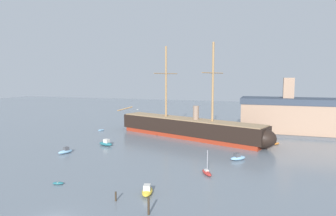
# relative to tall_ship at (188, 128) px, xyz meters

# --- Properties ---
(tall_ship) EXTENTS (55.61, 24.09, 27.87)m
(tall_ship) POSITION_rel_tall_ship_xyz_m (0.00, 0.00, 0.00)
(tall_ship) COLOR maroon
(tall_ship) RESTS_ON ground
(dinghy_foreground_left) EXTENTS (2.04, 1.32, 0.44)m
(dinghy_foreground_left) POSITION_rel_tall_ship_xyz_m (-10.75, -44.92, -2.77)
(dinghy_foreground_left) COLOR #236670
(dinghy_foreground_left) RESTS_ON ground
(motorboat_foreground_right) EXTENTS (2.48, 4.08, 1.60)m
(motorboat_foreground_right) POSITION_rel_tall_ship_xyz_m (5.15, -43.93, -2.43)
(motorboat_foreground_right) COLOR gold
(motorboat_foreground_right) RESTS_ON ground
(motorboat_mid_left) EXTENTS (2.67, 3.88, 1.50)m
(motorboat_mid_left) POSITION_rel_tall_ship_xyz_m (-22.88, -27.56, -2.46)
(motorboat_mid_left) COLOR #7FB2D6
(motorboat_mid_left) RESTS_ON ground
(sailboat_mid_right) EXTENTS (2.90, 3.61, 4.70)m
(sailboat_mid_right) POSITION_rel_tall_ship_xyz_m (12.11, -31.86, -2.59)
(sailboat_mid_right) COLOR #B22D28
(sailboat_mid_right) RESTS_ON ground
(motorboat_alongside_bow) EXTENTS (4.62, 2.82, 1.81)m
(motorboat_alongside_bow) POSITION_rel_tall_ship_xyz_m (-17.86, -17.51, -2.35)
(motorboat_alongside_bow) COLOR #236670
(motorboat_alongside_bow) RESTS_ON ground
(motorboat_alongside_stern) EXTENTS (3.88, 3.82, 1.61)m
(motorboat_alongside_stern) POSITION_rel_tall_ship_xyz_m (16.72, -20.19, -2.42)
(motorboat_alongside_stern) COLOR #7FB2D6
(motorboat_alongside_stern) RESTS_ON ground
(dinghy_far_left) EXTENTS (2.04, 2.29, 0.51)m
(dinghy_far_left) POSITION_rel_tall_ship_xyz_m (-30.84, 1.20, -2.73)
(dinghy_far_left) COLOR #7FB2D6
(dinghy_far_left) RESTS_ON ground
(dinghy_far_right) EXTENTS (2.72, 2.87, 0.65)m
(dinghy_far_right) POSITION_rel_tall_ship_xyz_m (24.98, -1.81, -2.66)
(dinghy_far_right) COLOR orange
(dinghy_far_right) RESTS_ON ground
(dinghy_distant_centre) EXTENTS (2.78, 1.87, 0.61)m
(dinghy_distant_centre) POSITION_rel_tall_ship_xyz_m (-1.68, 8.32, -2.68)
(dinghy_distant_centre) COLOR #B22D28
(dinghy_distant_centre) RESTS_ON ground
(mooring_piling_nearest) EXTENTS (0.27, 0.27, 1.40)m
(mooring_piling_nearest) POSITION_rel_tall_ship_xyz_m (1.75, -47.69, -2.29)
(mooring_piling_nearest) COLOR #382B1E
(mooring_piling_nearest) RESTS_ON ground
(mooring_piling_left_pair) EXTENTS (0.30, 0.30, 2.34)m
(mooring_piling_left_pair) POSITION_rel_tall_ship_xyz_m (7.95, -50.13, -1.82)
(mooring_piling_left_pair) COLOR #382B1E
(mooring_piling_left_pair) RESTS_ON ground
(dockside_warehouse_right) EXTENTS (39.88, 15.11, 18.05)m
(dockside_warehouse_right) POSITION_rel_tall_ship_xyz_m (32.86, 15.80, 2.83)
(dockside_warehouse_right) COLOR #565659
(dockside_warehouse_right) RESTS_ON ground
(seagull_in_flight) EXTENTS (0.41, 1.09, 0.13)m
(seagull_in_flight) POSITION_rel_tall_ship_xyz_m (-6.82, -21.29, 7.48)
(seagull_in_flight) COLOR silver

